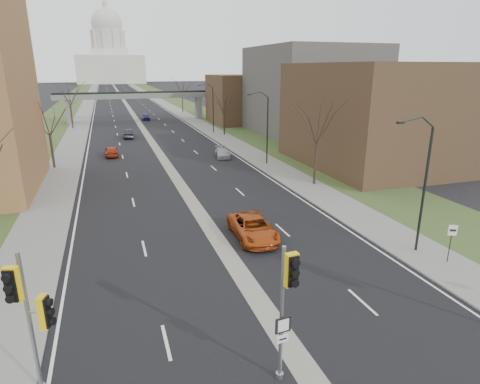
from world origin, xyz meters
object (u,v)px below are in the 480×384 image
car_right_near (253,228)px  car_left_far (128,134)px  car_right_far (146,117)px  car_right_mid (222,153)px  signal_pole_median (287,294)px  signal_pole_left (29,307)px  speed_limit_sign (451,237)px  car_left_near (111,151)px

car_right_near → car_left_far: bearing=99.3°
car_right_far → car_right_mid: bearing=-82.7°
signal_pole_median → car_right_far: size_ratio=1.36×
signal_pole_median → car_left_far: signal_pole_median is taller
signal_pole_left → car_right_far: 82.25m
speed_limit_sign → car_left_near: bearing=139.8°
signal_pole_left → signal_pole_median: signal_pole_left is taller
signal_pole_median → car_right_mid: size_ratio=1.30×
car_left_far → car_right_mid: size_ratio=1.06×
signal_pole_left → signal_pole_median: 8.86m
speed_limit_sign → car_right_mid: bearing=122.0°
car_right_near → car_right_mid: (5.24, 26.32, -0.15)m
signal_pole_median → car_right_far: (3.10, 83.63, -3.18)m
signal_pole_left → car_left_near: (3.30, 42.45, -2.98)m
speed_limit_sign → car_right_far: speed_limit_sign is taller
speed_limit_sign → car_left_far: size_ratio=0.53×
speed_limit_sign → car_right_far: bearing=121.6°
signal_pole_median → car_right_mid: bearing=72.4°
car_right_near → car_right_mid: size_ratio=1.30×
signal_pole_left → car_right_far: size_ratio=1.37×
signal_pole_left → speed_limit_sign: bearing=27.2°
signal_pole_left → car_right_mid: size_ratio=1.31×
car_right_near → speed_limit_sign: bearing=-34.3°
car_left_near → car_left_far: 14.81m
speed_limit_sign → car_left_far: (-15.72, 53.42, -1.04)m
car_right_mid → car_right_near: bearing=-93.4°
signal_pole_median → signal_pole_left: bearing=160.1°
speed_limit_sign → car_left_near: 43.25m
signal_pole_median → car_right_near: bearing=69.8°
car_left_far → signal_pole_median: bearing=95.1°
car_left_near → car_right_far: (8.37, 38.91, -0.01)m
speed_limit_sign → car_left_far: bearing=130.4°
car_left_near → car_right_mid: (14.08, -5.26, -0.08)m
car_left_near → car_right_near: size_ratio=0.74×
car_left_far → car_right_far: (5.28, 24.42, -0.05)m
car_right_far → signal_pole_median: bearing=-92.2°
car_right_far → signal_pole_left: bearing=-98.2°
car_left_far → car_right_near: size_ratio=0.82×
signal_pole_left → car_right_mid: signal_pole_left is taller
signal_pole_median → car_right_near: signal_pole_median is taller
speed_limit_sign → signal_pole_left: bearing=-146.9°
signal_pole_median → speed_limit_sign: 14.87m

